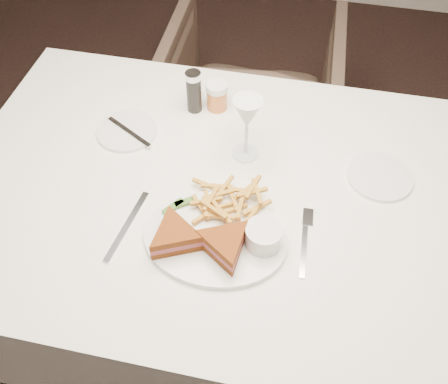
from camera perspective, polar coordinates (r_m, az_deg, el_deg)
name	(u,v)px	position (r m, az deg, el deg)	size (l,w,h in m)	color
table	(228,270)	(1.50, 0.42, -8.89)	(1.35, 0.90, 0.75)	white
chair_far	(251,94)	(2.09, 3.11, 11.13)	(0.68, 0.63, 0.70)	#49372D
table_setting	(223,194)	(1.14, -0.08, -0.28)	(0.82, 0.61, 0.18)	white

